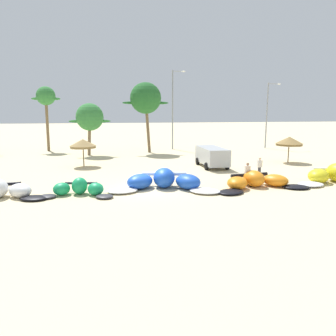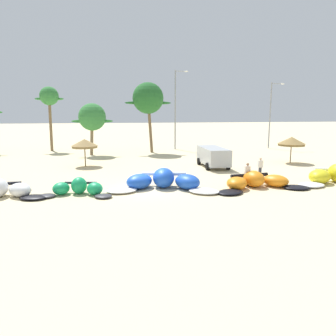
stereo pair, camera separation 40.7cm
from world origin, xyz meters
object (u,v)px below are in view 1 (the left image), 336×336
palm_left_of_gap (90,117)px  palm_left (46,98)px  beach_umbrella_middle (289,141)px  parked_van (212,155)px  person_near_kites (247,174)px  kite_left (79,189)px  beach_umbrella_near_van (83,144)px  kite_left_of_center (164,181)px  person_by_umbrellas (259,168)px  lamppost_east_center (268,112)px  palm_center_left (146,99)px  kite_center (257,181)px  lamppost_west_center (174,106)px

palm_left_of_gap → palm_left: bearing=135.7°
beach_umbrella_middle → parked_van: size_ratio=0.55×
person_near_kites → palm_left: size_ratio=0.19×
kite_left → palm_left: 25.99m
beach_umbrella_near_van → person_near_kites: 15.85m
kite_left_of_center → palm_left: (-11.20, 23.87, 6.44)m
person_by_umbrellas → lamppost_east_center: size_ratio=0.18×
beach_umbrella_near_van → lamppost_east_center: bearing=24.2°
person_near_kites → palm_left: (-17.16, 24.01, 6.13)m
beach_umbrella_middle → lamppost_east_center: bearing=71.2°
person_by_umbrellas → person_near_kites: bearing=-132.5°
parked_van → palm_center_left: (-4.70, 11.89, 5.67)m
parked_van → person_near_kites: size_ratio=3.04×
palm_center_left → lamppost_east_center: size_ratio=0.96×
beach_umbrella_middle → palm_left: palm_left is taller
person_by_umbrellas → palm_left: 29.67m
kite_center → palm_center_left: bearing=103.7°
parked_van → lamppost_east_center: (12.87, 13.62, 4.04)m
beach_umbrella_middle → palm_left: (-25.76, 15.19, 4.75)m
kite_center → palm_left: size_ratio=0.83×
beach_umbrella_middle → palm_center_left: 17.80m
beach_umbrella_middle → lamppost_east_center: (4.32, 12.72, 2.92)m
beach_umbrella_middle → person_by_umbrellas: (-6.52, -6.56, -1.39)m
palm_left → beach_umbrella_near_van: bearing=-68.6°
person_near_kites → person_by_umbrellas: (2.08, 2.27, 0.00)m
kite_left_of_center → beach_umbrella_near_van: bearing=119.8°
kite_left_of_center → person_near_kites: 5.97m
palm_left → parked_van: bearing=-43.1°
kite_left_of_center → palm_center_left: size_ratio=0.86×
beach_umbrella_middle → palm_left_of_gap: (-20.08, 9.64, 2.28)m
kite_left → lamppost_east_center: size_ratio=0.52×
kite_left_of_center → beach_umbrella_near_van: (-5.89, 10.29, 1.67)m
person_by_umbrellas → palm_left_of_gap: palm_left_of_gap is taller
beach_umbrella_middle → palm_left_of_gap: 22.39m
person_near_kites → palm_left: 30.14m
person_near_kites → lamppost_west_center: size_ratio=0.15×
parked_van → palm_left: palm_left is taller
beach_umbrella_near_van → palm_left: palm_left is taller
kite_left_of_center → palm_left_of_gap: 19.55m
parked_van → palm_left_of_gap: bearing=137.5°
person_by_umbrellas → lamppost_west_center: (-2.55, 20.49, 5.07)m
beach_umbrella_near_van → lamppost_west_center: size_ratio=0.24×
kite_center → person_near_kites: 0.91m
beach_umbrella_near_van → palm_center_left: size_ratio=0.30×
kite_left → beach_umbrella_near_van: bearing=91.9°
parked_van → kite_center: bearing=-87.8°
kite_left → kite_left_of_center: 5.57m
kite_center → beach_umbrella_middle: size_ratio=2.58×
person_near_kites → lamppost_west_center: bearing=91.2°
palm_center_left → lamppost_west_center: lamppost_west_center is taller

